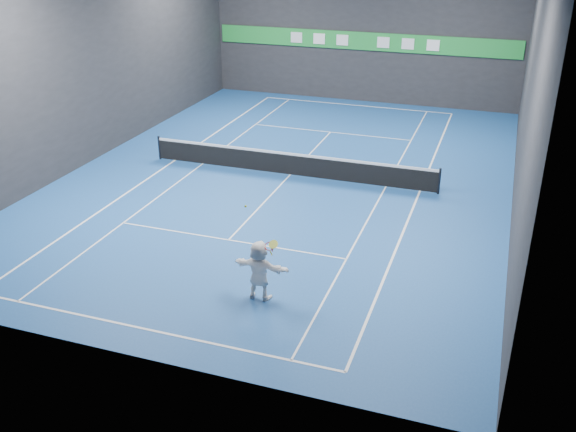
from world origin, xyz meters
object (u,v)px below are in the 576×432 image
(player, at_px, (259,270))
(tennis_net, at_px, (290,163))
(tennis_ball, at_px, (246,206))
(tennis_racket, at_px, (270,247))

(player, relative_size, tennis_net, 0.14)
(player, xyz_separation_m, tennis_ball, (-0.39, 0.08, 1.89))
(tennis_racket, bearing_deg, tennis_ball, 177.78)
(player, distance_m, tennis_racket, 0.84)
(tennis_ball, height_order, tennis_net, tennis_ball)
(tennis_net, height_order, tennis_racket, tennis_racket)
(player, bearing_deg, tennis_net, -73.75)
(tennis_ball, relative_size, tennis_net, 0.01)
(player, bearing_deg, tennis_racket, -169.19)
(player, relative_size, tennis_racket, 3.47)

